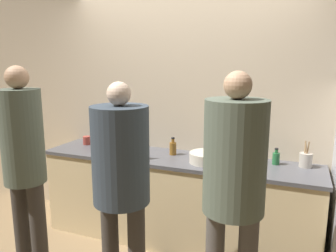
% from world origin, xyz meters
% --- Properties ---
extents(wall_back, '(5.20, 0.06, 2.60)m').
position_xyz_m(wall_back, '(0.00, 0.65, 1.30)').
color(wall_back, '#C6B293').
rests_on(wall_back, ground_plane).
extents(counter, '(2.74, 0.63, 0.89)m').
position_xyz_m(counter, '(0.00, 0.35, 0.45)').
color(counter, beige).
rests_on(counter, ground_plane).
extents(person_left, '(0.33, 0.33, 1.79)m').
position_xyz_m(person_left, '(-0.92, -0.66, 1.05)').
color(person_left, '#38332D').
rests_on(person_left, ground_plane).
extents(person_center, '(0.41, 0.41, 1.68)m').
position_xyz_m(person_center, '(-0.06, -0.60, 1.04)').
color(person_center, '#38332D').
rests_on(person_center, ground_plane).
extents(person_right, '(0.40, 0.40, 1.76)m').
position_xyz_m(person_right, '(0.73, -0.53, 1.09)').
color(person_right, '#4C4742').
rests_on(person_right, ground_plane).
extents(fruit_bowl, '(0.32, 0.32, 0.14)m').
position_xyz_m(fruit_bowl, '(0.33, 0.29, 0.94)').
color(fruit_bowl, beige).
rests_on(fruit_bowl, counter).
extents(utensil_crock, '(0.11, 0.11, 0.24)m').
position_xyz_m(utensil_crock, '(1.18, 0.49, 0.96)').
color(utensil_crock, '#ADA393').
rests_on(utensil_crock, counter).
extents(bottle_amber, '(0.07, 0.07, 0.18)m').
position_xyz_m(bottle_amber, '(-0.06, 0.42, 0.96)').
color(bottle_amber, brown).
rests_on(bottle_amber, counter).
extents(bottle_green, '(0.07, 0.07, 0.15)m').
position_xyz_m(bottle_green, '(0.93, 0.47, 0.95)').
color(bottle_green, '#236033').
rests_on(bottle_green, counter).
extents(bottle_dark, '(0.06, 0.06, 0.25)m').
position_xyz_m(bottle_dark, '(-0.30, 0.15, 0.99)').
color(bottle_dark, '#333338').
rests_on(bottle_dark, counter).
extents(cup_red, '(0.09, 0.09, 0.09)m').
position_xyz_m(cup_red, '(-1.11, 0.44, 0.94)').
color(cup_red, '#A33D33').
rests_on(cup_red, counter).
extents(cup_yellow, '(0.08, 0.08, 0.09)m').
position_xyz_m(cup_yellow, '(0.71, 0.18, 0.94)').
color(cup_yellow, gold).
rests_on(cup_yellow, counter).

